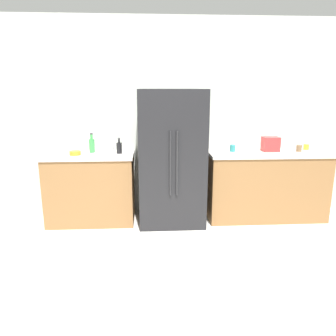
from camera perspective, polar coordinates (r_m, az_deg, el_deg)
The scene contains 13 objects.
ground_plane at distance 3.29m, azimuth -0.78°, elevation -18.17°, with size 10.77×10.77×0.00m, color beige.
kitchen_back_panel at distance 4.50m, azimuth -1.82°, elevation 8.65°, with size 5.39×0.10×2.69m, color silver.
counter_left at distance 4.40m, azimuth -13.56°, elevation -3.48°, with size 1.16×0.60×0.93m.
counter_right at distance 4.61m, azimuth 17.00°, elevation -2.91°, with size 1.62×0.60×0.93m.
refrigerator at distance 4.18m, azimuth 0.65°, elevation 1.79°, with size 0.85×0.70×1.75m.
toaster at distance 4.55m, azimuth 17.81°, elevation 4.08°, with size 0.22×0.17×0.19m, color red.
bottle_a at distance 4.23m, azimuth -8.70°, elevation 3.63°, with size 0.07×0.07×0.21m.
bottle_b at distance 4.36m, azimuth -13.41°, elevation 4.01°, with size 0.07×0.07×0.26m.
cup_a at distance 4.40m, azimuth 11.44°, elevation 3.48°, with size 0.07×0.07×0.09m, color teal.
cup_b at distance 4.86m, azimuth 23.40°, elevation 3.47°, with size 0.07×0.07×0.08m, color yellow.
cup_c at distance 4.28m, azimuth -10.22°, elevation 3.29°, with size 0.09×0.09×0.10m, color white.
cup_d at distance 4.66m, azimuth 22.31°, elevation 3.29°, with size 0.07×0.07×0.09m, color brown.
bowl_a at distance 4.25m, azimuth -16.22°, elevation 2.58°, with size 0.14×0.14×0.05m, color orange.
Camera 1 is at (-0.12, -2.79, 1.73)m, focal length 34.21 mm.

